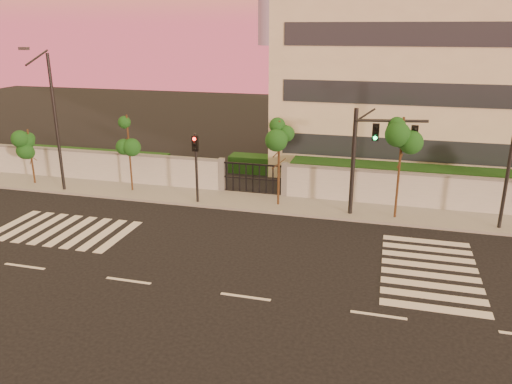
% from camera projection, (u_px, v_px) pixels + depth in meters
% --- Properties ---
extents(ground, '(120.00, 120.00, 0.00)m').
position_uv_depth(ground, '(246.00, 297.00, 19.21)').
color(ground, black).
rests_on(ground, ground).
extents(sidewalk, '(60.00, 3.00, 0.15)m').
position_uv_depth(sidewalk, '(296.00, 206.00, 28.82)').
color(sidewalk, gray).
rests_on(sidewalk, ground).
extents(perimeter_wall, '(60.00, 0.36, 2.20)m').
position_uv_depth(perimeter_wall, '(303.00, 182.00, 29.86)').
color(perimeter_wall, '#AAADB1').
rests_on(perimeter_wall, ground).
extents(hedge_row, '(41.00, 4.25, 1.80)m').
position_uv_depth(hedge_row, '(326.00, 175.00, 32.19)').
color(hedge_row, '#103815').
rests_on(hedge_row, ground).
extents(institutional_building, '(24.40, 12.40, 12.25)m').
position_uv_depth(institutional_building, '(453.00, 83.00, 35.24)').
color(institutional_building, beige).
rests_on(institutional_building, ground).
extents(road_markings, '(57.00, 7.62, 0.02)m').
position_uv_depth(road_markings, '(235.00, 252.00, 23.04)').
color(road_markings, silver).
rests_on(road_markings, ground).
extents(street_tree_b, '(1.44, 1.15, 3.72)m').
position_uv_depth(street_tree_b, '(30.00, 144.00, 32.04)').
color(street_tree_b, '#382314').
rests_on(street_tree_b, ground).
extents(street_tree_c, '(1.36, 1.09, 4.89)m').
position_uv_depth(street_tree_c, '(129.00, 136.00, 30.34)').
color(street_tree_c, '#382314').
rests_on(street_tree_c, ground).
extents(street_tree_d, '(1.63, 1.29, 5.02)m').
position_uv_depth(street_tree_d, '(280.00, 144.00, 27.76)').
color(street_tree_d, '#382314').
rests_on(street_tree_d, ground).
extents(street_tree_e, '(1.59, 1.27, 5.57)m').
position_uv_depth(street_tree_e, '(402.00, 145.00, 25.69)').
color(street_tree_e, '#382314').
rests_on(street_tree_e, ground).
extents(traffic_signal_main, '(3.74, 0.79, 5.93)m').
position_uv_depth(traffic_signal_main, '(368.00, 150.00, 26.15)').
color(traffic_signal_main, black).
rests_on(traffic_signal_main, ground).
extents(traffic_signal_secondary, '(0.33, 0.33, 4.21)m').
position_uv_depth(traffic_signal_secondary, '(196.00, 160.00, 28.49)').
color(traffic_signal_secondary, black).
rests_on(traffic_signal_secondary, ground).
extents(streetlight_west, '(0.53, 2.13, 8.87)m').
position_uv_depth(streetlight_west, '(53.00, 117.00, 29.92)').
color(streetlight_west, black).
rests_on(streetlight_west, ground).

